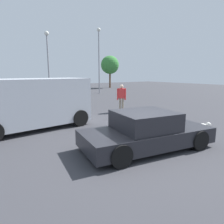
{
  "coord_description": "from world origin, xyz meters",
  "views": [
    {
      "loc": [
        -4.27,
        -4.57,
        2.44
      ],
      "look_at": [
        0.29,
        2.01,
        0.9
      ],
      "focal_mm": 32.46,
      "sensor_mm": 36.0,
      "label": 1
    }
  ],
  "objects_px": {
    "dog": "(203,126)",
    "light_post_mid": "(48,53)",
    "sedan_foreground": "(146,132)",
    "pedestrian": "(121,96)",
    "light_post_far": "(99,51)",
    "van_white": "(32,102)"
  },
  "relations": [
    {
      "from": "dog",
      "to": "light_post_mid",
      "type": "height_order",
      "value": "light_post_mid"
    },
    {
      "from": "sedan_foreground",
      "to": "light_post_mid",
      "type": "xyz_separation_m",
      "value": [
        2.08,
        16.21,
        3.83
      ]
    },
    {
      "from": "dog",
      "to": "light_post_mid",
      "type": "bearing_deg",
      "value": 120.49
    },
    {
      "from": "pedestrian",
      "to": "sedan_foreground",
      "type": "bearing_deg",
      "value": 6.8
    },
    {
      "from": "light_post_mid",
      "to": "light_post_far",
      "type": "height_order",
      "value": "light_post_far"
    },
    {
      "from": "dog",
      "to": "pedestrian",
      "type": "distance_m",
      "value": 5.74
    },
    {
      "from": "sedan_foreground",
      "to": "light_post_far",
      "type": "bearing_deg",
      "value": 72.36
    },
    {
      "from": "pedestrian",
      "to": "dog",
      "type": "bearing_deg",
      "value": 36.05
    },
    {
      "from": "pedestrian",
      "to": "light_post_far",
      "type": "distance_m",
      "value": 12.75
    },
    {
      "from": "pedestrian",
      "to": "van_white",
      "type": "bearing_deg",
      "value": -43.33
    },
    {
      "from": "pedestrian",
      "to": "light_post_far",
      "type": "bearing_deg",
      "value": -167.55
    },
    {
      "from": "light_post_far",
      "to": "light_post_mid",
      "type": "bearing_deg",
      "value": -176.3
    },
    {
      "from": "sedan_foreground",
      "to": "light_post_far",
      "type": "xyz_separation_m",
      "value": [
        8.27,
        16.61,
        4.46
      ]
    },
    {
      "from": "van_white",
      "to": "pedestrian",
      "type": "distance_m",
      "value": 5.73
    },
    {
      "from": "light_post_mid",
      "to": "dog",
      "type": "bearing_deg",
      "value": -86.23
    },
    {
      "from": "van_white",
      "to": "light_post_mid",
      "type": "distance_m",
      "value": 12.83
    },
    {
      "from": "van_white",
      "to": "pedestrian",
      "type": "bearing_deg",
      "value": -176.04
    },
    {
      "from": "sedan_foreground",
      "to": "light_post_mid",
      "type": "distance_m",
      "value": 16.78
    },
    {
      "from": "sedan_foreground",
      "to": "dog",
      "type": "bearing_deg",
      "value": 6.95
    },
    {
      "from": "dog",
      "to": "light_post_mid",
      "type": "xyz_separation_m",
      "value": [
        -1.07,
        16.31,
        4.1
      ]
    },
    {
      "from": "sedan_foreground",
      "to": "light_post_far",
      "type": "distance_m",
      "value": 19.08
    },
    {
      "from": "van_white",
      "to": "light_post_mid",
      "type": "relative_size",
      "value": 0.77
    }
  ]
}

